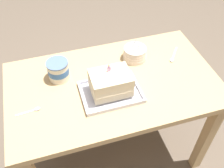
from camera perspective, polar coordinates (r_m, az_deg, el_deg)
ground_plane at (r=2.05m, az=0.21°, el=-14.10°), size 8.00×8.00×0.00m
dining_table at (r=1.54m, az=0.27°, el=-2.52°), size 1.19×0.69×0.74m
foil_tray at (r=1.40m, az=-0.30°, el=-1.90°), size 0.32×0.24×0.02m
birthday_cake at (r=1.34m, az=-0.31°, el=0.27°), size 0.21×0.15×0.16m
bowl_stack at (r=1.59m, az=5.03°, el=6.67°), size 0.14×0.14×0.13m
ice_cream_tub at (r=1.47m, az=-11.69°, el=2.96°), size 0.12×0.12×0.12m
serving_spoon_near_tray at (r=1.64m, az=13.15°, el=5.56°), size 0.11×0.13×0.01m
serving_spoon_by_bowls at (r=1.38m, az=-16.71°, el=-5.44°), size 0.13×0.03×0.01m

